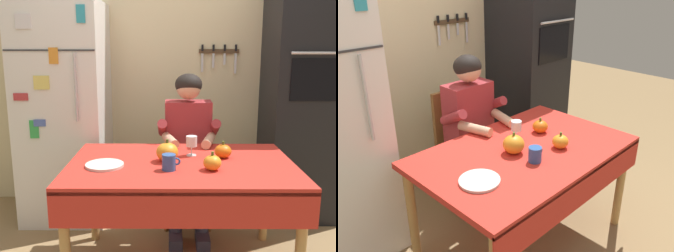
% 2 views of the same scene
% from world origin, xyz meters
% --- Properties ---
extents(ground_plane, '(10.00, 10.00, 0.00)m').
position_xyz_m(ground_plane, '(0.00, 0.00, 0.00)').
color(ground_plane, '#93754C').
rests_on(ground_plane, ground).
extents(back_wall_assembly, '(3.70, 0.13, 2.60)m').
position_xyz_m(back_wall_assembly, '(0.05, 1.35, 1.30)').
color(back_wall_assembly, beige).
rests_on(back_wall_assembly, ground).
extents(wall_oven, '(0.60, 0.64, 2.10)m').
position_xyz_m(wall_oven, '(1.05, 1.00, 1.05)').
color(wall_oven, black).
rests_on(wall_oven, ground).
extents(dining_table, '(1.40, 0.90, 0.74)m').
position_xyz_m(dining_table, '(0.00, 0.08, 0.66)').
color(dining_table, tan).
rests_on(dining_table, ground).
extents(chair_behind_person, '(0.40, 0.40, 0.93)m').
position_xyz_m(chair_behind_person, '(0.07, 0.87, 0.51)').
color(chair_behind_person, brown).
rests_on(chair_behind_person, ground).
extents(seated_person, '(0.47, 0.55, 1.25)m').
position_xyz_m(seated_person, '(0.07, 0.68, 0.74)').
color(seated_person, '#38384C').
rests_on(seated_person, ground).
extents(coffee_mug, '(0.11, 0.08, 0.09)m').
position_xyz_m(coffee_mug, '(-0.07, -0.05, 0.79)').
color(coffee_mug, '#2D569E').
rests_on(coffee_mug, dining_table).
extents(wine_glass, '(0.07, 0.07, 0.13)m').
position_xyz_m(wine_glass, '(0.07, 0.24, 0.83)').
color(wine_glass, white).
rests_on(wine_glass, dining_table).
extents(pumpkin_large, '(0.14, 0.14, 0.14)m').
position_xyz_m(pumpkin_large, '(-0.09, 0.12, 0.80)').
color(pumpkin_large, orange).
rests_on(pumpkin_large, dining_table).
extents(pumpkin_medium, '(0.11, 0.11, 0.11)m').
position_xyz_m(pumpkin_medium, '(0.27, 0.20, 0.78)').
color(pumpkin_medium, orange).
rests_on(pumpkin_medium, dining_table).
extents(pumpkin_small, '(0.11, 0.11, 0.11)m').
position_xyz_m(pumpkin_small, '(0.18, -0.05, 0.79)').
color(pumpkin_small, orange).
rests_on(pumpkin_small, dining_table).
extents(serving_tray, '(0.23, 0.23, 0.02)m').
position_xyz_m(serving_tray, '(-0.46, 0.01, 0.75)').
color(serving_tray, silver).
rests_on(serving_tray, dining_table).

